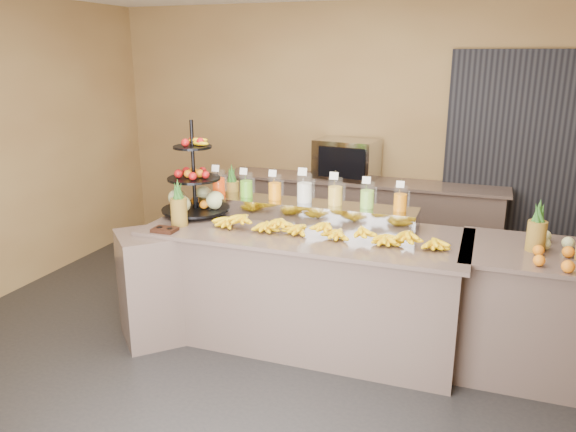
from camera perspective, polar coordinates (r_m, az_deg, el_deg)
The scene contains 20 objects.
ground at distance 4.49m, azimuth 0.44°, elevation -13.97°, with size 6.00×6.00×0.00m, color black.
room_envelope at distance 4.60m, azimuth 6.06°, elevation 11.37°, with size 6.04×5.02×2.82m.
buffet_counter at distance 4.53m, azimuth 0.16°, elevation -7.06°, with size 2.75×1.25×0.93m.
right_counter at distance 4.46m, azimuth 23.67°, elevation -8.90°, with size 1.08×0.88×0.93m.
back_ledge at distance 6.31m, azimuth 7.25°, elevation -0.42°, with size 3.10×0.55×0.93m.
pitcher_tray at distance 4.64m, azimuth 1.68°, elevation 0.54°, with size 1.85×0.30×0.15m, color gray.
juice_pitcher_orange_a at distance 4.88m, azimuth -7.05°, elevation 3.27°, with size 0.11×0.12×0.28m.
juice_pitcher_green at distance 4.78m, azimuth -4.25°, elevation 3.02°, with size 0.11×0.12×0.27m.
juice_pitcher_orange_b at distance 4.68m, azimuth -1.34°, elevation 2.79°, with size 0.11×0.12×0.27m.
juice_pitcher_milk at distance 4.59m, azimuth 1.69°, elevation 2.69°, with size 0.13×0.13×0.31m.
juice_pitcher_lemon at distance 4.52m, azimuth 4.83°, elevation 2.34°, with size 0.12×0.12×0.29m.
juice_pitcher_lime at distance 4.46m, azimuth 8.05°, elevation 1.98°, with size 0.11×0.12×0.27m.
juice_pitcher_orange_c at distance 4.42m, azimuth 11.34°, elevation 1.62°, with size 0.11×0.11×0.26m.
banana_heap at distance 4.23m, azimuth 3.54°, elevation -1.12°, with size 1.80×0.16×0.15m.
fruit_stand at distance 4.81m, azimuth -9.12°, elevation 2.53°, with size 0.67×0.67×0.80m.
condiment_caddy at distance 4.44m, azimuth -12.41°, elevation -1.37°, with size 0.18×0.14×0.03m, color black.
pineapple_left_a at distance 4.54m, azimuth -11.03°, elevation 0.76°, with size 0.13×0.13×0.38m.
pineapple_left_b at distance 5.02m, azimuth -5.69°, elevation 2.52°, with size 0.13×0.13×0.39m.
right_fruit_pile at distance 4.16m, azimuth 25.70°, elevation -3.07°, with size 0.40×0.39×0.21m.
oven_warmer at distance 6.19m, azimuth 6.00°, elevation 5.77°, with size 0.65×0.45×0.43m, color gray.
Camera 1 is at (1.29, -3.66, 2.25)m, focal length 35.00 mm.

